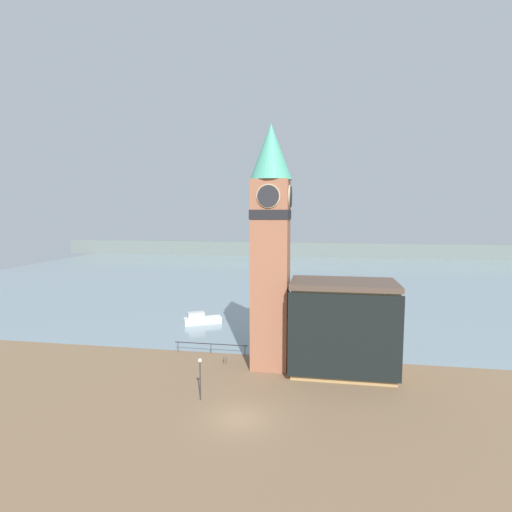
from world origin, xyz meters
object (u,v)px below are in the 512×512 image
(pier_building, at_px, (343,327))
(lamp_post, at_px, (200,371))
(boat_near, at_px, (201,319))
(mooring_bollard_near, at_px, (225,359))
(clock_tower, at_px, (271,241))

(pier_building, distance_m, lamp_post, 14.16)
(boat_near, relative_size, lamp_post, 1.48)
(mooring_bollard_near, bearing_deg, lamp_post, -90.38)
(boat_near, xyz_separation_m, lamp_post, (6.76, -21.90, 1.86))
(clock_tower, distance_m, lamp_post, 13.85)
(pier_building, xyz_separation_m, lamp_post, (-11.68, -7.77, -1.97))
(pier_building, relative_size, mooring_bollard_near, 13.35)
(pier_building, relative_size, lamp_post, 2.84)
(pier_building, distance_m, mooring_bollard_near, 12.32)
(clock_tower, bearing_deg, boat_near, 130.01)
(boat_near, relative_size, mooring_bollard_near, 6.94)
(pier_building, bearing_deg, clock_tower, 175.98)
(clock_tower, relative_size, pier_building, 2.37)
(clock_tower, xyz_separation_m, boat_near, (-11.45, 13.64, -11.94))
(pier_building, bearing_deg, boat_near, 142.54)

